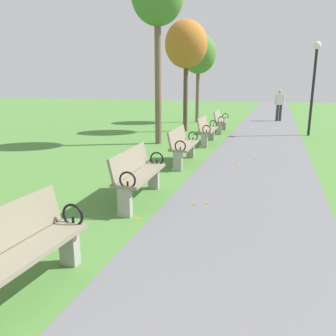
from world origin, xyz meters
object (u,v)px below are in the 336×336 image
object	(u,v)px
park_bench_2	(13,254)
lamp_post	(314,74)
pedestrian_walking	(279,104)
park_bench_4	(183,145)
tree_4	(186,45)
park_bench_3	(138,174)
park_bench_6	(221,120)
tree_5	(198,54)
park_bench_5	(207,129)

from	to	relation	value
park_bench_2	lamp_post	xyz separation A→B (m)	(3.44, 12.03, 1.82)
lamp_post	pedestrian_walking	bearing A→B (deg)	102.80
park_bench_4	lamp_post	bearing A→B (deg)	60.64
tree_4	lamp_post	distance (m)	5.06
lamp_post	park_bench_2	bearing A→B (deg)	-105.98
park_bench_3	park_bench_6	bearing A→B (deg)	90.00
park_bench_2	tree_4	size ratio (longest dim) A/B	0.36
park_bench_2	lamp_post	bearing A→B (deg)	74.02
park_bench_3	park_bench_2	bearing A→B (deg)	-90.00
park_bench_3	tree_5	distance (m)	12.79
park_bench_2	park_bench_3	bearing A→B (deg)	90.00
park_bench_5	park_bench_6	size ratio (longest dim) A/B	1.00
park_bench_3	park_bench_4	size ratio (longest dim) A/B	1.00
park_bench_2	park_bench_6	size ratio (longest dim) A/B	1.00
park_bench_6	park_bench_4	bearing A→B (deg)	-90.00
park_bench_3	pedestrian_walking	world-z (taller)	pedestrian_walking
park_bench_4	tree_4	size ratio (longest dim) A/B	0.36
park_bench_3	park_bench_4	xyz separation A→B (m)	(-0.00, 2.94, 0.00)
park_bench_2	park_bench_3	xyz separation A→B (m)	(-0.00, 2.97, 0.00)
park_bench_6	tree_5	size ratio (longest dim) A/B	0.37
park_bench_3	park_bench_5	xyz separation A→B (m)	(-0.00, 6.02, 0.00)
park_bench_4	tree_5	xyz separation A→B (m)	(-1.77, 9.38, 2.91)
park_bench_5	tree_5	bearing A→B (deg)	105.64
park_bench_6	pedestrian_walking	xyz separation A→B (m)	(2.31, 5.13, 0.44)
park_bench_4	tree_4	world-z (taller)	tree_4
tree_5	park_bench_5	bearing A→B (deg)	-74.36
park_bench_5	pedestrian_walking	distance (m)	8.39
tree_4	tree_5	size ratio (longest dim) A/B	1.01
park_bench_2	pedestrian_walking	xyz separation A→B (m)	(2.31, 17.04, 0.44)
park_bench_6	lamp_post	world-z (taller)	lamp_post
tree_4	lamp_post	xyz separation A→B (m)	(4.92, 0.30, -1.17)
park_bench_4	tree_5	size ratio (longest dim) A/B	0.37
park_bench_6	tree_4	xyz separation A→B (m)	(-1.47, -0.18, 2.99)
park_bench_4	park_bench_6	world-z (taller)	same
park_bench_6	tree_4	distance (m)	3.34
park_bench_4	pedestrian_walking	distance (m)	11.38
tree_5	pedestrian_walking	world-z (taller)	tree_5
pedestrian_walking	park_bench_5	bearing A→B (deg)	-105.97
park_bench_3	lamp_post	distance (m)	9.87
park_bench_6	lamp_post	size ratio (longest dim) A/B	0.46
tree_4	pedestrian_walking	size ratio (longest dim) A/B	2.75
tree_5	park_bench_4	bearing A→B (deg)	-79.34
tree_5	park_bench_3	bearing A→B (deg)	-81.85
park_bench_5	tree_5	xyz separation A→B (m)	(-1.77, 6.31, 2.91)
park_bench_3	pedestrian_walking	distance (m)	14.27
tree_4	tree_5	world-z (taller)	tree_4
park_bench_2	park_bench_4	distance (m)	5.91
park_bench_3	park_bench_4	distance (m)	2.94
park_bench_3	lamp_post	bearing A→B (deg)	69.19
park_bench_6	pedestrian_walking	bearing A→B (deg)	65.80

